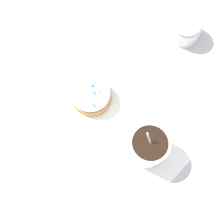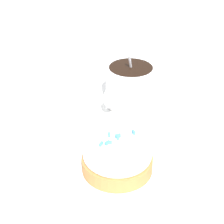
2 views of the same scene
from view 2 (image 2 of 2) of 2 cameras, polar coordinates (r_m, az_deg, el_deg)
ground_plane at (r=0.57m, az=1.18°, el=-3.19°), size 3.00×3.00×0.00m
paper_napkin at (r=0.56m, az=1.18°, el=-3.07°), size 0.36×0.33×0.00m
coffee_cup at (r=0.62m, az=2.74°, el=4.25°), size 0.10×0.08×0.09m
frosted_pastry at (r=0.48m, az=1.33°, el=-6.86°), size 0.09×0.09×0.05m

